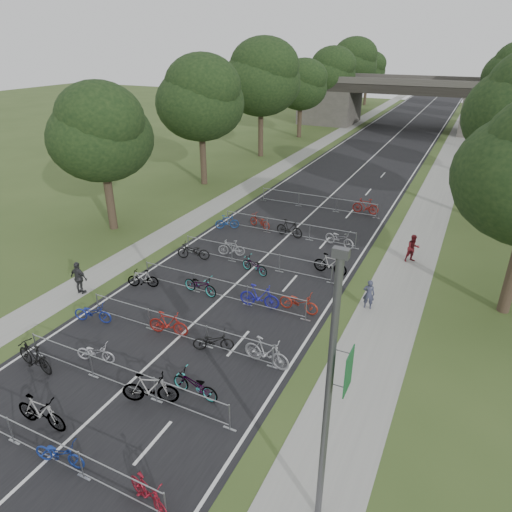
{
  "coord_description": "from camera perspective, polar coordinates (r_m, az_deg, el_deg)",
  "views": [
    {
      "loc": [
        10.41,
        -6.31,
        12.07
      ],
      "look_at": [
        0.44,
        14.22,
        1.1
      ],
      "focal_mm": 32.0,
      "sensor_mm": 36.0,
      "label": 1
    }
  ],
  "objects": [
    {
      "name": "tree_left_0",
      "position": [
        31.64,
        -18.83,
        14.19
      ],
      "size": [
        6.72,
        6.72,
        10.25
      ],
      "color": "#33261C",
      "rests_on": "ground"
    },
    {
      "name": "bike_15",
      "position": [
        22.22,
        5.36,
        -5.76
      ],
      "size": [
        2.02,
        0.75,
        1.05
      ],
      "primitive_type": "imported",
      "rotation": [
        0.0,
        0.0,
        1.54
      ],
      "color": "maroon",
      "rests_on": "ground"
    },
    {
      "name": "bike_1",
      "position": [
        17.85,
        -25.32,
        -17.24
      ],
      "size": [
        2.11,
        0.71,
        1.25
      ],
      "primitive_type": "imported",
      "rotation": [
        0.0,
        0.0,
        1.63
      ],
      "color": "#919498",
      "rests_on": "ground"
    },
    {
      "name": "ground",
      "position": [
        17.14,
        -24.57,
        -22.1
      ],
      "size": [
        200.0,
        200.0,
        0.0
      ],
      "primitive_type": "plane",
      "color": "#394F21",
      "rests_on": "ground"
    },
    {
      "name": "tree_right_6",
      "position": [
        94.42,
        29.33,
        19.53
      ],
      "size": [
        7.17,
        7.17,
        10.93
      ],
      "color": "#33261C",
      "rests_on": "ground"
    },
    {
      "name": "barrier_row_5",
      "position": [
        30.55,
        4.0,
        3.44
      ],
      "size": [
        9.7,
        0.08,
        1.1
      ],
      "color": "#919498",
      "rests_on": "ground"
    },
    {
      "name": "tree_left_2",
      "position": [
        51.28,
        0.7,
        21.24
      ],
      "size": [
        8.4,
        8.4,
        12.81
      ],
      "color": "#33261C",
      "rests_on": "ground"
    },
    {
      "name": "barrier_row_0",
      "position": [
        16.76,
        -24.93,
        -20.82
      ],
      "size": [
        9.7,
        0.08,
        1.1
      ],
      "color": "#919498",
      "rests_on": "ground"
    },
    {
      "name": "tree_right_5",
      "position": [
        82.51,
        29.32,
        18.38
      ],
      "size": [
        6.16,
        6.16,
        9.39
      ],
      "color": "#33261C",
      "rests_on": "ground"
    },
    {
      "name": "bike_2",
      "position": [
        16.52,
        -23.36,
        -21.7
      ],
      "size": [
        1.84,
        0.92,
        0.92
      ],
      "primitive_type": "imported",
      "rotation": [
        0.0,
        0.0,
        1.75
      ],
      "color": "navy",
      "rests_on": "ground"
    },
    {
      "name": "tree_left_6",
      "position": [
        96.89,
        13.85,
        21.69
      ],
      "size": [
        6.72,
        6.72,
        10.25
      ],
      "color": "#33261C",
      "rests_on": "ground"
    },
    {
      "name": "lamppost",
      "position": [
        11.58,
        9.16,
        -17.01
      ],
      "size": [
        0.61,
        0.65,
        8.21
      ],
      "color": "#4C4C51",
      "rests_on": "ground"
    },
    {
      "name": "bike_22",
      "position": [
        30.47,
        4.2,
        3.46
      ],
      "size": [
        2.02,
        0.82,
        1.18
      ],
      "primitive_type": "imported",
      "rotation": [
        0.0,
        0.0,
        1.43
      ],
      "color": "black",
      "rests_on": "ground"
    },
    {
      "name": "bike_23",
      "position": [
        29.42,
        10.4,
        2.18
      ],
      "size": [
        2.22,
        1.31,
        1.1
      ],
      "primitive_type": "imported",
      "rotation": [
        0.0,
        0.0,
        1.28
      ],
      "color": "#A8A6AE",
      "rests_on": "ground"
    },
    {
      "name": "barrier_row_3",
      "position": [
        23.26,
        -4.45,
        -4.12
      ],
      "size": [
        9.7,
        0.08,
        1.1
      ],
      "color": "#919498",
      "rests_on": "ground"
    },
    {
      "name": "sidewalk_right",
      "position": [
        57.64,
        23.4,
        11.53
      ],
      "size": [
        3.0,
        140.0,
        0.01
      ],
      "primitive_type": "cube",
      "color": "gray",
      "rests_on": "ground"
    },
    {
      "name": "barrier_row_2",
      "position": [
        20.59,
        -9.79,
        -8.81
      ],
      "size": [
        9.7,
        0.08,
        1.1
      ],
      "color": "#919498",
      "rests_on": "ground"
    },
    {
      "name": "sidewalk_left",
      "position": [
        60.31,
        8.33,
        13.87
      ],
      "size": [
        2.0,
        140.0,
        0.01
      ],
      "primitive_type": "cube",
      "color": "gray",
      "rests_on": "ground"
    },
    {
      "name": "bike_4",
      "position": [
        20.53,
        -25.96,
        -11.24
      ],
      "size": [
        2.13,
        0.82,
        1.25
      ],
      "primitive_type": "imported",
      "rotation": [
        0.0,
        0.0,
        4.6
      ],
      "color": "black",
      "rests_on": "ground"
    },
    {
      "name": "bike_6",
      "position": [
        17.54,
        -13.09,
        -15.84
      ],
      "size": [
        2.17,
        1.33,
        1.26
      ],
      "primitive_type": "imported",
      "rotation": [
        0.0,
        0.0,
        1.95
      ],
      "color": "#919498",
      "rests_on": "ground"
    },
    {
      "name": "road",
      "position": [
        58.53,
        15.48,
        12.87
      ],
      "size": [
        11.0,
        140.0,
        0.01
      ],
      "primitive_type": "cube",
      "color": "black",
      "rests_on": "ground"
    },
    {
      "name": "bike_11",
      "position": [
        18.76,
        1.33,
        -11.93
      ],
      "size": [
        2.13,
        0.81,
        1.25
      ],
      "primitive_type": "imported",
      "rotation": [
        0.0,
        0.0,
        1.46
      ],
      "color": "#929399",
      "rests_on": "ground"
    },
    {
      "name": "bike_19",
      "position": [
        25.86,
        9.27,
        -1.04
      ],
      "size": [
        2.03,
        0.74,
        1.19
      ],
      "primitive_type": "imported",
      "rotation": [
        0.0,
        0.0,
        1.48
      ],
      "color": "#919498",
      "rests_on": "ground"
    },
    {
      "name": "bike_12",
      "position": [
        24.96,
        -13.95,
        -2.76
      ],
      "size": [
        1.74,
        1.04,
        1.01
      ],
      "primitive_type": "imported",
      "rotation": [
        0.0,
        0.0,
        5.07
      ],
      "color": "#919498",
      "rests_on": "ground"
    },
    {
      "name": "bike_8",
      "position": [
        22.71,
        -19.74,
        -6.69
      ],
      "size": [
        1.97,
        1.09,
        0.98
      ],
      "primitive_type": "imported",
      "rotation": [
        0.0,
        0.0,
        1.82
      ],
      "color": "navy",
      "rests_on": "ground"
    },
    {
      "name": "bike_17",
      "position": [
        27.76,
        -3.08,
        1.0
      ],
      "size": [
        1.74,
        0.93,
        1.01
      ],
      "primitive_type": "imported",
      "rotation": [
        0.0,
        0.0,
        5.0
      ],
      "color": "gray",
      "rests_on": "ground"
    },
    {
      "name": "bike_13",
      "position": [
        23.76,
        -6.99,
        -3.6
      ],
      "size": [
        2.08,
        0.9,
        1.06
      ],
      "primitive_type": "imported",
      "rotation": [
        0.0,
        0.0,
        1.47
      ],
      "color": "#919498",
      "rests_on": "ground"
    },
    {
      "name": "bike_9",
      "position": [
        20.87,
        -10.91,
        -8.3
      ],
      "size": [
        1.96,
        0.85,
        1.14
      ],
      "primitive_type": "imported",
      "rotation": [
        0.0,
        0.0,
        1.74
      ],
      "color": "maroon",
      "rests_on": "ground"
    },
    {
      "name": "pedestrian_a",
      "position": [
        22.95,
        13.91,
        -4.67
      ],
      "size": [
        0.6,
        0.43,
        1.54
      ],
      "primitive_type": "imported",
      "rotation": [
        0.0,
        0.0,
        3.26
      ],
      "color": "#31344A",
      "rests_on": "ground"
    },
    {
      "name": "bike_21",
      "position": [
        31.88,
        0.47,
        4.36
      ],
      "size": [
        1.96,
        1.2,
        0.97
      ],
      "primitive_type": "imported",
      "rotation": [
        0.0,
        0.0,
        4.39
      ],
      "color": "maroon",
      "rests_on": "ground"
    },
    {
      "name": "bike_5",
      "position": [
        20.14,
        -19.41,
        -11.31
      ],
      "size": [
        1.77,
        0.96,
        0.88
      ],
      "primitive_type": "imported",
      "rotation": [
        0.0,
        0.0,
        1.8
      ],
      "color": "#B2B1B9",
      "rests_on": "ground"
    },
    {
      "name": "bike_14",
      "position": [
        22.41,
        0.44,
        -5.08
      ],
      "size": [
        2.1,
        0.8,
        1.23
      ],
      "primitive_type": "imported",
      "rotation": [
        0.0,
        0.0,
        1.68
      ],
      "color": "#1B1B94",
      "rests_on": "ground"
    },
    {
      "name": "pedestrian_c",
      "position": [
        25.17,
        -21.25,
        -2.6
      ],
      "size": [
        1.05,
        0.44,
        1.78
      ],
      "primitive_type": "imported",
      "rotation": [
        0.0,
        0.0,
        3.15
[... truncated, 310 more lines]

